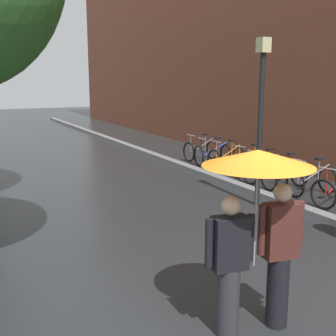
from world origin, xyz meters
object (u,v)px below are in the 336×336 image
(parked_bicycle_2, at_px, (284,175))
(parked_bicycle_7, at_px, (201,150))
(street_lamp_post, at_px, (261,109))
(parked_bicycle_1, at_px, (312,181))
(parked_bicycle_3, at_px, (264,169))
(parked_bicycle_6, at_px, (212,154))
(couple_under_umbrella, at_px, (257,209))
(parked_bicycle_4, at_px, (249,163))
(parked_bicycle_5, at_px, (227,158))

(parked_bicycle_2, relative_size, parked_bicycle_7, 0.96)
(street_lamp_post, bearing_deg, parked_bicycle_1, 1.77)
(parked_bicycle_3, height_order, parked_bicycle_6, same)
(parked_bicycle_3, relative_size, couple_under_umbrella, 0.53)
(parked_bicycle_2, relative_size, parked_bicycle_3, 0.96)
(couple_under_umbrella, bearing_deg, parked_bicycle_7, 61.91)
(parked_bicycle_2, relative_size, parked_bicycle_6, 0.96)
(street_lamp_post, bearing_deg, parked_bicycle_6, 69.77)
(parked_bicycle_4, relative_size, parked_bicycle_6, 1.03)
(parked_bicycle_3, relative_size, parked_bicycle_6, 1.00)
(parked_bicycle_5, bearing_deg, parked_bicycle_2, -91.72)
(parked_bicycle_4, height_order, couple_under_umbrella, couple_under_umbrella)
(parked_bicycle_3, xyz_separation_m, couple_under_umbrella, (-4.92, -5.82, 1.10))
(parked_bicycle_7, bearing_deg, parked_bicycle_6, -96.45)
(parked_bicycle_1, height_order, street_lamp_post, street_lamp_post)
(parked_bicycle_3, height_order, parked_bicycle_4, same)
(parked_bicycle_1, xyz_separation_m, parked_bicycle_6, (-0.10, 4.41, 0.00))
(parked_bicycle_1, xyz_separation_m, parked_bicycle_3, (-0.13, 1.68, 0.00))
(parked_bicycle_1, relative_size, parked_bicycle_7, 1.00)
(parked_bicycle_6, height_order, couple_under_umbrella, couple_under_umbrella)
(parked_bicycle_4, xyz_separation_m, street_lamp_post, (-1.77, -2.61, 1.85))
(parked_bicycle_6, distance_m, street_lamp_post, 5.10)
(parked_bicycle_1, height_order, parked_bicycle_2, same)
(parked_bicycle_2, distance_m, parked_bicycle_4, 1.73)
(parked_bicycle_2, relative_size, couple_under_umbrella, 0.51)
(couple_under_umbrella, bearing_deg, parked_bicycle_1, 39.34)
(parked_bicycle_1, relative_size, parked_bicycle_3, 0.99)
(parked_bicycle_2, bearing_deg, couple_under_umbrella, -134.59)
(parked_bicycle_5, bearing_deg, couple_under_umbrella, -122.76)
(parked_bicycle_2, height_order, parked_bicycle_7, same)
(parked_bicycle_1, relative_size, parked_bicycle_4, 0.96)
(parked_bicycle_4, distance_m, street_lamp_post, 3.66)
(parked_bicycle_7, bearing_deg, parked_bicycle_5, -92.41)
(parked_bicycle_3, distance_m, parked_bicycle_7, 3.65)
(parked_bicycle_2, bearing_deg, parked_bicycle_4, 84.16)
(parked_bicycle_7, bearing_deg, parked_bicycle_1, -90.08)
(parked_bicycle_4, relative_size, couple_under_umbrella, 0.55)
(couple_under_umbrella, bearing_deg, parked_bicycle_2, 45.41)
(parked_bicycle_1, distance_m, street_lamp_post, 2.54)
(parked_bicycle_1, xyz_separation_m, couple_under_umbrella, (-5.05, -4.14, 1.10))
(street_lamp_post, bearing_deg, parked_bicycle_2, 29.11)
(parked_bicycle_4, bearing_deg, parked_bicycle_2, -95.84)
(parked_bicycle_5, xyz_separation_m, parked_bicycle_7, (0.07, 1.73, 0.00))
(couple_under_umbrella, bearing_deg, street_lamp_post, 51.00)
(parked_bicycle_7, xyz_separation_m, couple_under_umbrella, (-5.06, -9.47, 1.10))
(parked_bicycle_3, bearing_deg, parked_bicycle_1, -85.59)
(parked_bicycle_3, bearing_deg, parked_bicycle_7, 87.85)
(parked_bicycle_3, xyz_separation_m, street_lamp_post, (-1.61, -1.74, 1.85))
(street_lamp_post, bearing_deg, parked_bicycle_5, 65.41)
(parked_bicycle_2, height_order, parked_bicycle_4, same)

